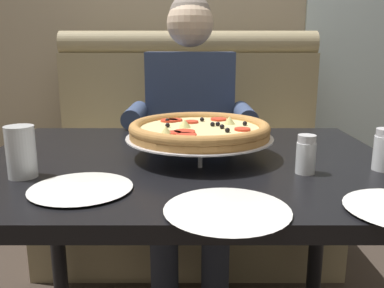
{
  "coord_description": "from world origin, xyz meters",
  "views": [
    {
      "loc": [
        0.02,
        -1.14,
        1.04
      ],
      "look_at": [
        0.03,
        0.09,
        0.75
      ],
      "focal_mm": 37.88,
      "sensor_mm": 36.0,
      "label": 1
    }
  ],
  "objects_px": {
    "dining_table": "(183,186)",
    "pizza": "(198,131)",
    "booth_bench": "(186,171)",
    "drinking_glass": "(19,155)",
    "diner_main": "(188,122)",
    "patio_chair": "(364,116)",
    "plate_near_left": "(79,186)",
    "shaker_parmesan": "(383,152)",
    "shaker_pepper_flakes": "(304,157)",
    "plate_near_right": "(226,207)"
  },
  "relations": [
    {
      "from": "dining_table",
      "to": "drinking_glass",
      "type": "xyz_separation_m",
      "value": [
        -0.4,
        -0.17,
        0.14
      ]
    },
    {
      "from": "diner_main",
      "to": "plate_near_left",
      "type": "height_order",
      "value": "diner_main"
    },
    {
      "from": "drinking_glass",
      "to": "patio_chair",
      "type": "height_order",
      "value": "patio_chair"
    },
    {
      "from": "diner_main",
      "to": "shaker_pepper_flakes",
      "type": "distance_m",
      "value": 0.86
    },
    {
      "from": "pizza",
      "to": "plate_near_right",
      "type": "height_order",
      "value": "pizza"
    },
    {
      "from": "dining_table",
      "to": "pizza",
      "type": "distance_m",
      "value": 0.17
    },
    {
      "from": "pizza",
      "to": "plate_near_right",
      "type": "bearing_deg",
      "value": -83.47
    },
    {
      "from": "pizza",
      "to": "shaker_pepper_flakes",
      "type": "xyz_separation_m",
      "value": [
        0.27,
        -0.16,
        -0.04
      ]
    },
    {
      "from": "diner_main",
      "to": "pizza",
      "type": "distance_m",
      "value": 0.65
    },
    {
      "from": "dining_table",
      "to": "plate_near_right",
      "type": "relative_size",
      "value": 4.79
    },
    {
      "from": "plate_near_left",
      "to": "patio_chair",
      "type": "distance_m",
      "value": 2.74
    },
    {
      "from": "dining_table",
      "to": "shaker_parmesan",
      "type": "height_order",
      "value": "shaker_parmesan"
    },
    {
      "from": "booth_bench",
      "to": "shaker_pepper_flakes",
      "type": "distance_m",
      "value": 1.17
    },
    {
      "from": "booth_bench",
      "to": "pizza",
      "type": "distance_m",
      "value": 0.99
    },
    {
      "from": "pizza",
      "to": "plate_near_right",
      "type": "xyz_separation_m",
      "value": [
        0.05,
        -0.42,
        -0.07
      ]
    },
    {
      "from": "booth_bench",
      "to": "plate_near_right",
      "type": "bearing_deg",
      "value": -86.11
    },
    {
      "from": "dining_table",
      "to": "diner_main",
      "type": "bearing_deg",
      "value": 88.95
    },
    {
      "from": "shaker_pepper_flakes",
      "to": "drinking_glass",
      "type": "distance_m",
      "value": 0.71
    },
    {
      "from": "pizza",
      "to": "plate_near_left",
      "type": "relative_size",
      "value": 1.84
    },
    {
      "from": "pizza",
      "to": "patio_chair",
      "type": "distance_m",
      "value": 2.36
    },
    {
      "from": "plate_near_left",
      "to": "shaker_parmesan",
      "type": "bearing_deg",
      "value": 11.7
    },
    {
      "from": "diner_main",
      "to": "pizza",
      "type": "height_order",
      "value": "diner_main"
    },
    {
      "from": "plate_near_left",
      "to": "plate_near_right",
      "type": "bearing_deg",
      "value": -21.36
    },
    {
      "from": "drinking_glass",
      "to": "patio_chair",
      "type": "distance_m",
      "value": 2.77
    },
    {
      "from": "shaker_parmesan",
      "to": "drinking_glass",
      "type": "xyz_separation_m",
      "value": [
        -0.93,
        -0.06,
        0.01
      ]
    },
    {
      "from": "diner_main",
      "to": "patio_chair",
      "type": "height_order",
      "value": "diner_main"
    },
    {
      "from": "dining_table",
      "to": "drinking_glass",
      "type": "bearing_deg",
      "value": -156.68
    },
    {
      "from": "booth_bench",
      "to": "shaker_parmesan",
      "type": "height_order",
      "value": "booth_bench"
    },
    {
      "from": "shaker_pepper_flakes",
      "to": "plate_near_right",
      "type": "distance_m",
      "value": 0.34
    },
    {
      "from": "shaker_pepper_flakes",
      "to": "drinking_glass",
      "type": "xyz_separation_m",
      "value": [
        -0.71,
        -0.03,
        0.01
      ]
    },
    {
      "from": "shaker_pepper_flakes",
      "to": "plate_near_right",
      "type": "xyz_separation_m",
      "value": [
        -0.22,
        -0.25,
        -0.03
      ]
    },
    {
      "from": "diner_main",
      "to": "shaker_pepper_flakes",
      "type": "relative_size",
      "value": 12.67
    },
    {
      "from": "diner_main",
      "to": "drinking_glass",
      "type": "bearing_deg",
      "value": -116.42
    },
    {
      "from": "shaker_parmesan",
      "to": "plate_near_left",
      "type": "bearing_deg",
      "value": -168.3
    },
    {
      "from": "dining_table",
      "to": "diner_main",
      "type": "relative_size",
      "value": 0.95
    },
    {
      "from": "dining_table",
      "to": "booth_bench",
      "type": "bearing_deg",
      "value": 90.0
    },
    {
      "from": "diner_main",
      "to": "patio_chair",
      "type": "xyz_separation_m",
      "value": [
        1.35,
        1.29,
        -0.19
      ]
    },
    {
      "from": "diner_main",
      "to": "shaker_parmesan",
      "type": "height_order",
      "value": "diner_main"
    },
    {
      "from": "booth_bench",
      "to": "plate_near_right",
      "type": "distance_m",
      "value": 1.37
    },
    {
      "from": "diner_main",
      "to": "shaker_pepper_flakes",
      "type": "height_order",
      "value": "diner_main"
    },
    {
      "from": "booth_bench",
      "to": "diner_main",
      "type": "height_order",
      "value": "diner_main"
    },
    {
      "from": "shaker_parmesan",
      "to": "patio_chair",
      "type": "bearing_deg",
      "value": 67.87
    },
    {
      "from": "booth_bench",
      "to": "patio_chair",
      "type": "height_order",
      "value": "booth_bench"
    },
    {
      "from": "booth_bench",
      "to": "diner_main",
      "type": "bearing_deg",
      "value": -87.39
    },
    {
      "from": "plate_near_right",
      "to": "drinking_glass",
      "type": "height_order",
      "value": "drinking_glass"
    },
    {
      "from": "shaker_pepper_flakes",
      "to": "plate_near_left",
      "type": "distance_m",
      "value": 0.56
    },
    {
      "from": "booth_bench",
      "to": "drinking_glass",
      "type": "height_order",
      "value": "booth_bench"
    },
    {
      "from": "booth_bench",
      "to": "drinking_glass",
      "type": "bearing_deg",
      "value": -110.07
    },
    {
      "from": "dining_table",
      "to": "drinking_glass",
      "type": "height_order",
      "value": "drinking_glass"
    },
    {
      "from": "drinking_glass",
      "to": "plate_near_right",
      "type": "bearing_deg",
      "value": -24.36
    }
  ]
}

